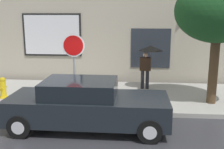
{
  "coord_description": "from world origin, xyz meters",
  "views": [
    {
      "loc": [
        1.1,
        -7.45,
        3.25
      ],
      "look_at": [
        0.28,
        1.8,
        1.2
      ],
      "focal_mm": 44.17,
      "sensor_mm": 36.0,
      "label": 1
    }
  ],
  "objects_px": {
    "parked_car": "(87,105)",
    "pedestrian_with_umbrella": "(149,54)",
    "street_tree": "(223,14)",
    "stop_sign": "(74,56)",
    "fire_hydrant": "(3,88)"
  },
  "relations": [
    {
      "from": "parked_car",
      "to": "fire_hydrant",
      "type": "bearing_deg",
      "value": 148.73
    },
    {
      "from": "parked_car",
      "to": "stop_sign",
      "type": "height_order",
      "value": "stop_sign"
    },
    {
      "from": "fire_hydrant",
      "to": "pedestrian_with_umbrella",
      "type": "xyz_separation_m",
      "value": [
        5.48,
        1.79,
        1.08
      ]
    },
    {
      "from": "parked_car",
      "to": "stop_sign",
      "type": "distance_m",
      "value": 2.04
    },
    {
      "from": "pedestrian_with_umbrella",
      "to": "stop_sign",
      "type": "xyz_separation_m",
      "value": [
        -2.59,
        -2.44,
        0.27
      ]
    },
    {
      "from": "parked_car",
      "to": "stop_sign",
      "type": "bearing_deg",
      "value": 114.21
    },
    {
      "from": "street_tree",
      "to": "stop_sign",
      "type": "xyz_separation_m",
      "value": [
        -4.89,
        -0.67,
        -1.37
      ]
    },
    {
      "from": "fire_hydrant",
      "to": "street_tree",
      "type": "height_order",
      "value": "street_tree"
    },
    {
      "from": "fire_hydrant",
      "to": "stop_sign",
      "type": "distance_m",
      "value": 3.25
    },
    {
      "from": "parked_car",
      "to": "street_tree",
      "type": "xyz_separation_m",
      "value": [
        4.2,
        2.19,
        2.55
      ]
    },
    {
      "from": "parked_car",
      "to": "pedestrian_with_umbrella",
      "type": "xyz_separation_m",
      "value": [
        1.91,
        3.96,
        0.92
      ]
    },
    {
      "from": "parked_car",
      "to": "pedestrian_with_umbrella",
      "type": "height_order",
      "value": "pedestrian_with_umbrella"
    },
    {
      "from": "fire_hydrant",
      "to": "street_tree",
      "type": "relative_size",
      "value": 0.19
    },
    {
      "from": "pedestrian_with_umbrella",
      "to": "stop_sign",
      "type": "distance_m",
      "value": 3.57
    },
    {
      "from": "pedestrian_with_umbrella",
      "to": "street_tree",
      "type": "bearing_deg",
      "value": -37.69
    }
  ]
}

